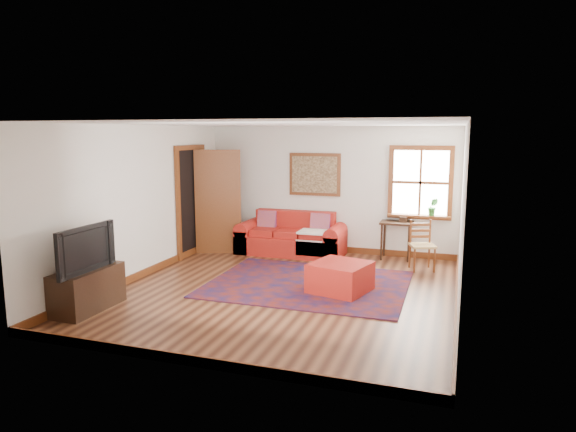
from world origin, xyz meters
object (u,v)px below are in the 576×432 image
(side_table, at_px, (397,228))
(media_cabinet, at_px, (88,289))
(red_ottoman, at_px, (340,277))
(ladder_back_chair, at_px, (422,243))
(red_leather_sofa, at_px, (292,240))

(side_table, relative_size, media_cabinet, 0.70)
(red_ottoman, relative_size, ladder_back_chair, 0.91)
(ladder_back_chair, relative_size, media_cabinet, 0.84)
(side_table, bearing_deg, media_cabinet, -130.80)
(side_table, bearing_deg, red_ottoman, -103.09)
(red_leather_sofa, distance_m, side_table, 2.05)
(red_leather_sofa, xyz_separation_m, side_table, (2.02, 0.19, 0.32))
(red_ottoman, height_order, media_cabinet, media_cabinet)
(red_leather_sofa, xyz_separation_m, media_cabinet, (-1.60, -4.00, 0.01))
(red_ottoman, relative_size, media_cabinet, 0.76)
(red_ottoman, distance_m, ladder_back_chair, 2.04)
(red_leather_sofa, relative_size, media_cabinet, 2.03)
(red_ottoman, height_order, side_table, side_table)
(red_ottoman, distance_m, side_table, 2.44)
(red_leather_sofa, height_order, red_ottoman, red_leather_sofa)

